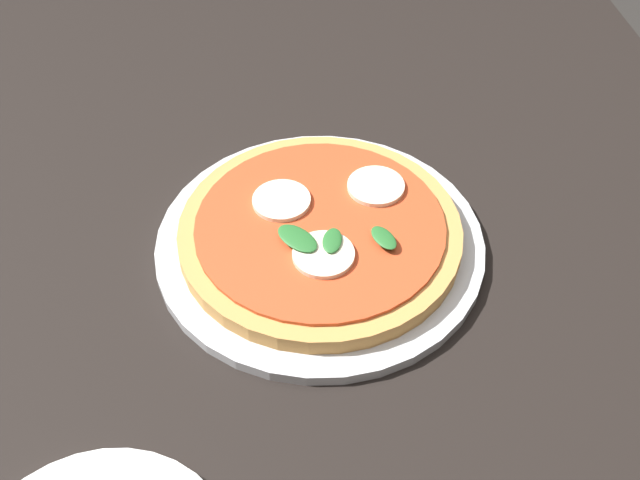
{
  "coord_description": "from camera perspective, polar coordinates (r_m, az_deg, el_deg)",
  "views": [
    {
      "loc": [
        0.43,
        -0.01,
        1.28
      ],
      "look_at": [
        -0.08,
        0.06,
        0.74
      ],
      "focal_mm": 41.59,
      "sensor_mm": 36.0,
      "label": 1
    }
  ],
  "objects": [
    {
      "name": "serving_tray",
      "position": [
        0.75,
        0.0,
        -0.21
      ],
      "size": [
        0.33,
        0.33,
        0.01
      ],
      "primitive_type": "cylinder",
      "color": "silver",
      "rests_on": "dining_table"
    },
    {
      "name": "dining_table",
      "position": [
        0.76,
        -3.63,
        -9.59
      ],
      "size": [
        1.48,
        1.09,
        0.73
      ],
      "color": "black",
      "rests_on": "ground_plane"
    },
    {
      "name": "pizza",
      "position": [
        0.73,
        0.02,
        0.72
      ],
      "size": [
        0.28,
        0.28,
        0.03
      ],
      "color": "tan",
      "rests_on": "serving_tray"
    }
  ]
}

